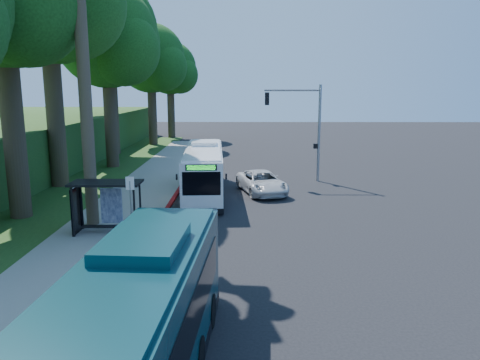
{
  "coord_description": "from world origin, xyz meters",
  "views": [
    {
      "loc": [
        -0.7,
        -23.93,
        6.81
      ],
      "look_at": [
        -0.87,
        1.0,
        1.85
      ],
      "focal_mm": 35.0,
      "sensor_mm": 36.0,
      "label": 1
    }
  ],
  "objects_px": {
    "teal_bus": "(121,355)",
    "pickup": "(262,182)",
    "white_bus": "(204,170)",
    "bus_shelter": "(102,197)"
  },
  "relations": [
    {
      "from": "teal_bus",
      "to": "pickup",
      "type": "xyz_separation_m",
      "value": [
        3.57,
        21.7,
        -0.99
      ]
    },
    {
      "from": "white_bus",
      "to": "pickup",
      "type": "xyz_separation_m",
      "value": [
        3.75,
        0.23,
        -0.87
      ]
    },
    {
      "from": "teal_bus",
      "to": "pickup",
      "type": "height_order",
      "value": "teal_bus"
    },
    {
      "from": "bus_shelter",
      "to": "teal_bus",
      "type": "xyz_separation_m",
      "value": [
        4.2,
        -12.88,
        -0.09
      ]
    },
    {
      "from": "teal_bus",
      "to": "pickup",
      "type": "bearing_deg",
      "value": 83.99
    },
    {
      "from": "bus_shelter",
      "to": "teal_bus",
      "type": "distance_m",
      "value": 13.54
    },
    {
      "from": "teal_bus",
      "to": "white_bus",
      "type": "bearing_deg",
      "value": 93.81
    },
    {
      "from": "pickup",
      "to": "white_bus",
      "type": "bearing_deg",
      "value": 168.26
    },
    {
      "from": "white_bus",
      "to": "pickup",
      "type": "height_order",
      "value": "white_bus"
    },
    {
      "from": "bus_shelter",
      "to": "white_bus",
      "type": "xyz_separation_m",
      "value": [
        4.02,
        8.6,
        -0.22
      ]
    }
  ]
}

